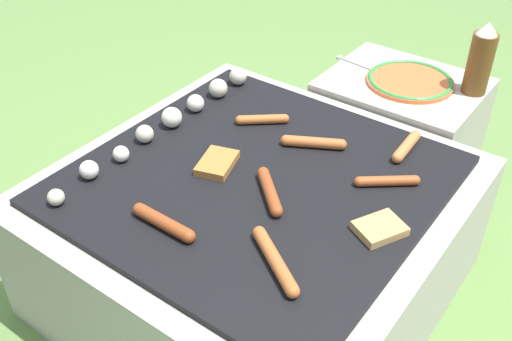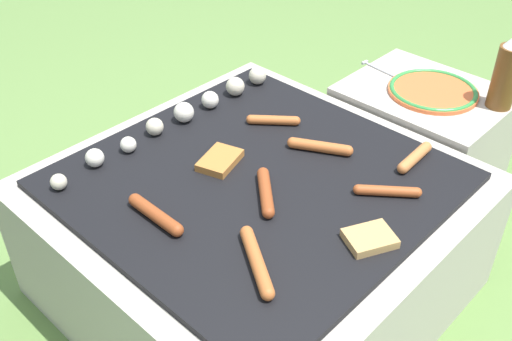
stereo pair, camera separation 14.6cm
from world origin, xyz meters
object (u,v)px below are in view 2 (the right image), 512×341
(condiment_bottle, at_px, (507,73))
(fork_utensil, at_px, (381,70))
(plate_colorful, at_px, (433,91))
(sausage_front_center, at_px, (415,157))

(condiment_bottle, xyz_separation_m, fork_utensil, (-0.05, 0.37, -0.10))
(plate_colorful, distance_m, fork_utensil, 0.20)
(plate_colorful, relative_size, fork_utensil, 1.56)
(sausage_front_center, bearing_deg, fork_utensil, 43.41)
(plate_colorful, height_order, condiment_bottle, condiment_bottle)
(condiment_bottle, relative_size, fork_utensil, 1.29)
(condiment_bottle, height_order, fork_utensil, condiment_bottle)
(sausage_front_center, xyz_separation_m, condiment_bottle, (0.41, -0.03, 0.09))
(sausage_front_center, bearing_deg, condiment_bottle, -3.86)
(fork_utensil, bearing_deg, sausage_front_center, -136.59)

